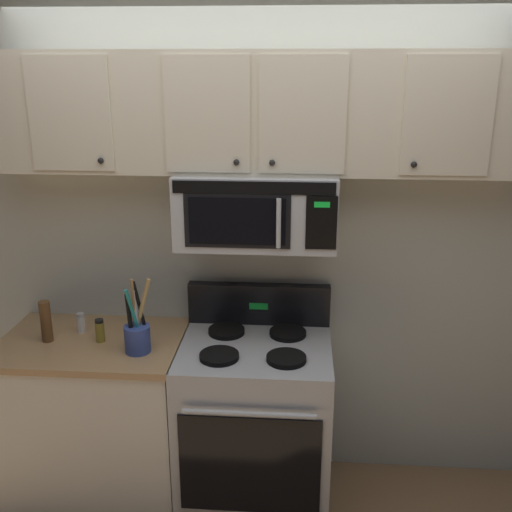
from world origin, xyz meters
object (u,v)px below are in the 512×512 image
object	(u,v)px
stove_range	(255,421)
spice_jar	(100,331)
utensil_crock_blue	(137,333)
salt_shaker	(81,323)
pepper_mill	(46,322)
over_range_microwave	(257,208)

from	to	relation	value
stove_range	spice_jar	bearing A→B (deg)	-179.29
utensil_crock_blue	salt_shaker	size ratio (longest dim) A/B	3.70
pepper_mill	salt_shaker	bearing A→B (deg)	41.41
stove_range	pepper_mill	world-z (taller)	stove_range
pepper_mill	spice_jar	bearing A→B (deg)	3.22
over_range_microwave	spice_jar	world-z (taller)	over_range_microwave
over_range_microwave	spice_jar	xyz separation A→B (m)	(-0.78, -0.13, -0.62)
spice_jar	over_range_microwave	bearing A→B (deg)	9.15
stove_range	salt_shaker	distance (m)	1.04
salt_shaker	stove_range	bearing A→B (deg)	-5.74
utensil_crock_blue	pepper_mill	world-z (taller)	utensil_crock_blue
salt_shaker	spice_jar	bearing A→B (deg)	-36.97
stove_range	over_range_microwave	xyz separation A→B (m)	(-0.00, 0.12, 1.11)
stove_range	utensil_crock_blue	distance (m)	0.78
utensil_crock_blue	pepper_mill	bearing A→B (deg)	170.91
utensil_crock_blue	over_range_microwave	bearing A→B (deg)	21.22
stove_range	pepper_mill	size ratio (longest dim) A/B	5.23
pepper_mill	over_range_microwave	bearing A→B (deg)	7.65
utensil_crock_blue	salt_shaker	xyz separation A→B (m)	(-0.35, 0.20, -0.05)
stove_range	pepper_mill	bearing A→B (deg)	-178.65
stove_range	spice_jar	distance (m)	0.93
pepper_mill	spice_jar	xyz separation A→B (m)	(0.27, 0.02, -0.05)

